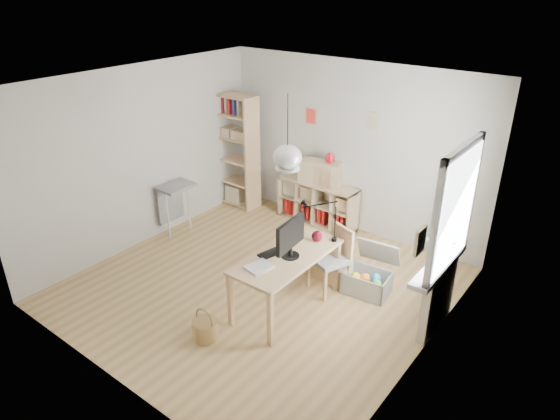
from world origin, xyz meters
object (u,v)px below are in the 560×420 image
Objects in this scene: tall_bookshelf at (235,146)px; chair at (333,255)px; storage_chest at (369,277)px; cube_shelf at (318,205)px; desk at (287,261)px; monitor at (290,236)px; drawer_chest at (320,173)px.

tall_bookshelf is 2.23× the size of chair.
chair is 1.25× the size of storage_chest.
tall_bookshelf is 3.15m from chair.
desk is at bearing -65.39° from cube_shelf.
monitor is (2.64, -1.95, -0.06)m from tall_bookshelf.
chair is at bearing -154.25° from storage_chest.
chair reaches higher than desk.
chair is 0.88m from monitor.
chair is 1.60× the size of monitor.
drawer_chest is (-1.02, 2.19, -0.11)m from monitor.
desk is 0.74m from chair.
tall_bookshelf reaches higher than drawer_chest.
storage_chest is (3.24, -1.01, -0.88)m from tall_bookshelf.
monitor reaches higher than cube_shelf.
chair is at bearing -63.76° from drawer_chest.
desk is 1.67× the size of chair.
cube_shelf is at bearing 110.53° from monitor.
drawer_chest is at bearing -34.56° from cube_shelf.
chair is at bearing -50.81° from cube_shelf.
storage_chest is (0.66, 0.94, -0.45)m from desk.
drawer_chest is (-0.96, 2.19, 0.26)m from desk.
storage_chest is at bearing -17.23° from tall_bookshelf.
drawer_chest is (-1.62, 1.25, 0.71)m from storage_chest.
tall_bookshelf is at bearing 142.99° from desk.
tall_bookshelf is at bearing 176.06° from drawer_chest.
tall_bookshelf is at bearing 138.34° from monitor.
storage_chest is at bearing 52.34° from monitor.
storage_chest is 1.39m from monitor.
cube_shelf is at bearing 10.19° from tall_bookshelf.
desk is 2.68× the size of monitor.
tall_bookshelf reaches higher than cube_shelf.
storage_chest is at bearing 55.22° from desk.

